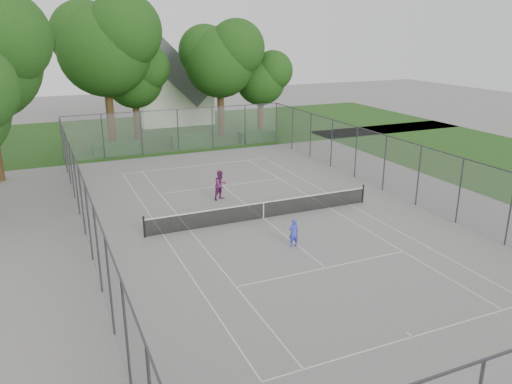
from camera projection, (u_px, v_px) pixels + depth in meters
name	position (u px, v px, depth m)	size (l,w,h in m)	color
ground	(263.00, 218.00, 26.83)	(120.00, 120.00, 0.00)	slate
grass_far	(155.00, 132.00, 49.45)	(60.00, 20.00, 0.00)	#1D4112
court_markings	(263.00, 218.00, 26.82)	(11.03, 23.83, 0.01)	silver
tennis_net	(264.00, 210.00, 26.67)	(12.87, 0.10, 1.10)	black
perimeter_fence	(264.00, 186.00, 26.26)	(18.08, 34.08, 3.52)	#38383D
tree_far_left	(105.00, 42.00, 40.97)	(8.79, 8.03, 12.64)	#3D2916
tree_far_midleft	(134.00, 74.00, 44.49)	(5.94, 5.43, 8.55)	#3D2916
tree_far_midright	(221.00, 56.00, 45.65)	(7.43, 6.78, 10.68)	#3D2916
tree_far_right	(262.00, 76.00, 47.86)	(5.46, 4.99, 7.86)	#3D2916
hedge_left	(117.00, 148.00, 40.50)	(3.80, 1.14, 0.95)	#1A4A17
hedge_mid	(192.00, 141.00, 42.94)	(3.51, 1.00, 1.10)	#1A4A17
hedge_right	(257.00, 136.00, 45.00)	(3.35, 1.23, 1.01)	#1A4A17
house	(172.00, 87.00, 53.35)	(7.61, 5.90, 9.47)	silver
girl_player	(294.00, 233.00, 23.19)	(0.50, 0.33, 1.36)	#3940D7
woman_player	(221.00, 185.00, 29.58)	(0.87, 0.68, 1.78)	#712562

